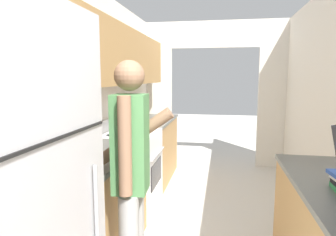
% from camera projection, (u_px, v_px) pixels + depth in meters
% --- Properties ---
extents(wall_left, '(0.38, 7.26, 2.50)m').
position_uv_depth(wall_left, '(82.00, 86.00, 2.80)').
color(wall_left, white).
rests_on(wall_left, ground_plane).
extents(wall_far_with_doorway, '(2.80, 0.06, 2.50)m').
position_uv_depth(wall_far_with_doorway, '(214.00, 84.00, 5.21)').
color(wall_far_with_doorway, white).
rests_on(wall_far_with_doorway, ground_plane).
extents(counter_left, '(0.62, 3.57, 0.92)m').
position_uv_depth(counter_left, '(128.00, 172.00, 3.45)').
color(counter_left, '#B2844C').
rests_on(counter_left, ground_plane).
extents(range_oven, '(0.66, 0.75, 1.06)m').
position_uv_depth(range_oven, '(130.00, 171.00, 3.48)').
color(range_oven, white).
rests_on(range_oven, ground_plane).
extents(person, '(0.53, 0.39, 1.66)m').
position_uv_depth(person, '(131.00, 181.00, 1.92)').
color(person, '#9E9E9E').
rests_on(person, ground_plane).
extents(knife, '(0.16, 0.28, 0.02)m').
position_uv_depth(knife, '(136.00, 124.00, 3.97)').
color(knife, '#B7B7BC').
rests_on(knife, counter_left).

